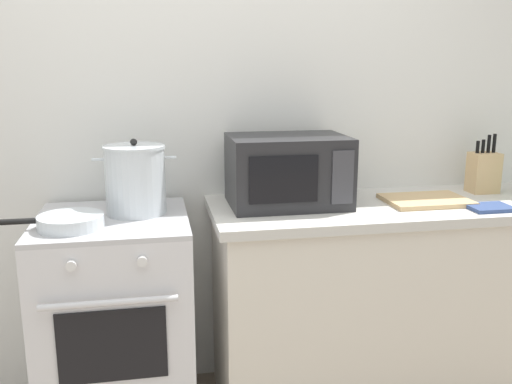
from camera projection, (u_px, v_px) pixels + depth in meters
The scene contains 10 objects.
back_wall at pixel (255, 122), 2.62m from camera, with size 4.40×0.10×2.50m, color silver.
lower_cabinet_right at pixel (396, 303), 2.57m from camera, with size 1.64×0.56×0.88m, color beige.
countertop_right at pixel (402, 207), 2.47m from camera, with size 1.70×0.60×0.04m, color beige.
stove at pixel (118, 324), 2.32m from camera, with size 0.60×0.64×0.92m.
stock_pot at pixel (135, 180), 2.26m from camera, with size 0.33×0.25×0.31m.
frying_pan at pixel (69, 222), 2.07m from camera, with size 0.44×0.24×0.05m.
microwave at pixel (288, 171), 2.39m from camera, with size 0.50×0.37×0.30m.
cutting_board at pixel (426, 200), 2.46m from camera, with size 0.36×0.26×0.02m, color tan.
knife_block at pixel (484, 172), 2.64m from camera, with size 0.13×0.10×0.28m.
oven_mitt at pixel (490, 207), 2.34m from camera, with size 0.18×0.14×0.02m, color #33477A.
Camera 1 is at (-0.18, -1.61, 1.52)m, focal length 39.11 mm.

